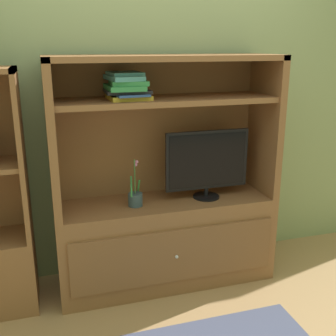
{
  "coord_description": "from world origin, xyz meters",
  "views": [
    {
      "loc": [
        -0.78,
        -2.22,
        1.68
      ],
      "look_at": [
        0.0,
        0.35,
        0.88
      ],
      "focal_mm": 44.32,
      "sensor_mm": 36.0,
      "label": 1
    }
  ],
  "objects_px": {
    "media_console": "(166,214)",
    "magazine_stack": "(126,86)",
    "potted_plant": "(135,198)",
    "tv_monitor": "(207,162)"
  },
  "relations": [
    {
      "from": "tv_monitor",
      "to": "magazine_stack",
      "type": "height_order",
      "value": "magazine_stack"
    },
    {
      "from": "potted_plant",
      "to": "magazine_stack",
      "type": "relative_size",
      "value": 0.98
    },
    {
      "from": "tv_monitor",
      "to": "potted_plant",
      "type": "height_order",
      "value": "tv_monitor"
    },
    {
      "from": "media_console",
      "to": "tv_monitor",
      "type": "xyz_separation_m",
      "value": [
        0.29,
        -0.04,
        0.37
      ]
    },
    {
      "from": "magazine_stack",
      "to": "media_console",
      "type": "bearing_deg",
      "value": 2.36
    },
    {
      "from": "potted_plant",
      "to": "magazine_stack",
      "type": "distance_m",
      "value": 0.74
    },
    {
      "from": "media_console",
      "to": "tv_monitor",
      "type": "height_order",
      "value": "media_console"
    },
    {
      "from": "media_console",
      "to": "magazine_stack",
      "type": "relative_size",
      "value": 4.87
    },
    {
      "from": "media_console",
      "to": "magazine_stack",
      "type": "xyz_separation_m",
      "value": [
        -0.26,
        -0.01,
        0.91
      ]
    },
    {
      "from": "media_console",
      "to": "tv_monitor",
      "type": "bearing_deg",
      "value": -7.63
    }
  ]
}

